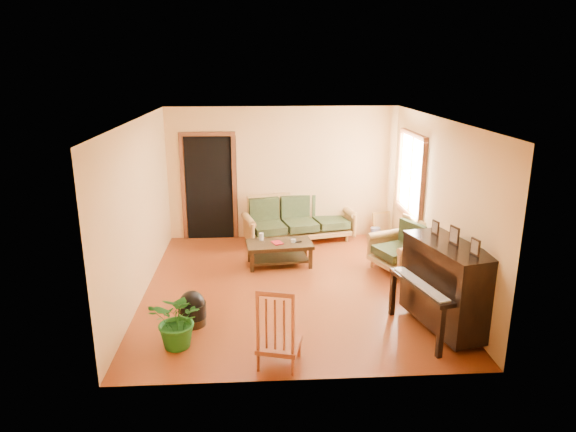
{
  "coord_description": "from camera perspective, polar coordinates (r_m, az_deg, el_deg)",
  "views": [
    {
      "loc": [
        -0.5,
        -7.42,
        3.34
      ],
      "look_at": [
        -0.04,
        0.2,
        1.1
      ],
      "focal_mm": 32.0,
      "sensor_mm": 36.0,
      "label": 1
    }
  ],
  "objects": [
    {
      "name": "book",
      "position": [
        8.78,
        -1.68,
        -3.07
      ],
      "size": [
        0.23,
        0.26,
        0.02
      ],
      "primitive_type": "imported",
      "rotation": [
        0.0,
        0.0,
        0.38
      ],
      "color": "maroon",
      "rests_on": "coffee_table"
    },
    {
      "name": "glass_jar",
      "position": [
        8.86,
        0.58,
        -2.76
      ],
      "size": [
        0.11,
        0.11,
        0.06
      ],
      "primitive_type": "cylinder",
      "rotation": [
        0.0,
        0.0,
        -0.25
      ],
      "color": "silver",
      "rests_on": "coffee_table"
    },
    {
      "name": "armchair",
      "position": [
        8.8,
        12.19,
        -3.28
      ],
      "size": [
        1.11,
        1.13,
        0.88
      ],
      "primitive_type": "cube",
      "rotation": [
        0.0,
        0.0,
        0.39
      ],
      "color": "#A5753C",
      "rests_on": "floor"
    },
    {
      "name": "ceramic_crock",
      "position": [
        10.39,
        9.67,
        -1.93
      ],
      "size": [
        0.25,
        0.25,
        0.24
      ],
      "primitive_type": "cylinder",
      "rotation": [
        0.0,
        0.0,
        -0.4
      ],
      "color": "#334299",
      "rests_on": "floor"
    },
    {
      "name": "footstool",
      "position": [
        7.08,
        -10.57,
        -10.47
      ],
      "size": [
        0.43,
        0.43,
        0.36
      ],
      "primitive_type": "cylinder",
      "rotation": [
        0.0,
        0.0,
        -0.18
      ],
      "color": "black",
      "rests_on": "floor"
    },
    {
      "name": "red_chair",
      "position": [
        5.98,
        -1.0,
        -12.01
      ],
      "size": [
        0.58,
        0.61,
        1.0
      ],
      "primitive_type": "cube",
      "rotation": [
        0.0,
        0.0,
        -0.26
      ],
      "color": "maroon",
      "rests_on": "floor"
    },
    {
      "name": "doorway",
      "position": [
        10.21,
        -8.76,
        3.06
      ],
      "size": [
        1.08,
        0.16,
        2.05
      ],
      "primitive_type": "cube",
      "color": "black",
      "rests_on": "floor"
    },
    {
      "name": "leaning_frame",
      "position": [
        10.53,
        10.37,
        -0.87
      ],
      "size": [
        0.41,
        0.21,
        0.53
      ],
      "primitive_type": "cube",
      "rotation": [
        0.0,
        0.0,
        0.33
      ],
      "color": "#C19140",
      "rests_on": "floor"
    },
    {
      "name": "remote",
      "position": [
        8.88,
        1.02,
        -2.88
      ],
      "size": [
        0.17,
        0.09,
        0.02
      ],
      "primitive_type": "cube",
      "rotation": [
        0.0,
        0.0,
        0.31
      ],
      "color": "black",
      "rests_on": "coffee_table"
    },
    {
      "name": "floor",
      "position": [
        8.15,
        0.34,
        -7.83
      ],
      "size": [
        5.0,
        5.0,
        0.0
      ],
      "primitive_type": "plane",
      "color": "#64250D",
      "rests_on": "ground"
    },
    {
      "name": "window",
      "position": [
        9.31,
        13.53,
        4.51
      ],
      "size": [
        0.12,
        1.36,
        1.46
      ],
      "primitive_type": "cube",
      "color": "white",
      "rests_on": "right_wall"
    },
    {
      "name": "piano",
      "position": [
        6.98,
        17.18,
        -7.61
      ],
      "size": [
        1.1,
        1.5,
        1.19
      ],
      "primitive_type": "cube",
      "rotation": [
        0.0,
        0.0,
        0.25
      ],
      "color": "black",
      "rests_on": "floor"
    },
    {
      "name": "coffee_table",
      "position": [
        8.92,
        -0.96,
        -4.22
      ],
      "size": [
        1.18,
        0.72,
        0.41
      ],
      "primitive_type": "cube",
      "rotation": [
        0.0,
        0.0,
        0.1
      ],
      "color": "black",
      "rests_on": "floor"
    },
    {
      "name": "sofa",
      "position": [
        10.05,
        1.29,
        -0.31
      ],
      "size": [
        2.27,
        1.36,
        0.91
      ],
      "primitive_type": "cube",
      "rotation": [
        0.0,
        0.0,
        0.23
      ],
      "color": "#A5753C",
      "rests_on": "floor"
    },
    {
      "name": "potted_plant",
      "position": [
        6.51,
        -12.05,
        -11.21
      ],
      "size": [
        0.81,
        0.76,
        0.74
      ],
      "primitive_type": "imported",
      "rotation": [
        0.0,
        0.0,
        -0.32
      ],
      "color": "#195819",
      "rests_on": "floor"
    },
    {
      "name": "candle",
      "position": [
        8.97,
        -2.98,
        -2.31
      ],
      "size": [
        0.1,
        0.1,
        0.13
      ],
      "primitive_type": "cylinder",
      "rotation": [
        0.0,
        0.0,
        0.42
      ],
      "color": "silver",
      "rests_on": "coffee_table"
    }
  ]
}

